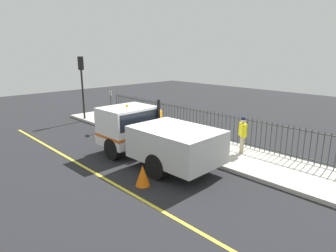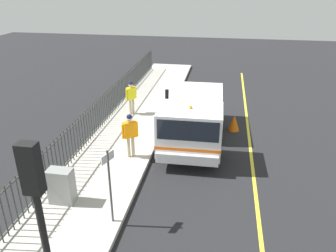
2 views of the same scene
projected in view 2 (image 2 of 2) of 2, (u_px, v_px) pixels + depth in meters
ground_plane at (197, 131)px, 15.26m from camera, size 51.51×51.51×0.00m
sidewalk_slab at (133, 125)px, 15.69m from camera, size 2.97×23.42×0.16m
lane_marking at (249, 134)px, 14.90m from camera, size 0.12×21.07×0.01m
work_truck at (193, 117)px, 13.59m from camera, size 2.44×5.85×2.48m
worker_standing at (130, 131)px, 12.35m from camera, size 0.54×0.46×1.73m
pedestrian_distant at (131, 94)px, 16.34m from camera, size 0.45×0.51×1.66m
iron_fence at (106, 107)px, 15.56m from camera, size 0.04×19.94×1.43m
traffic_light_near at (39, 210)px, 5.27m from camera, size 0.30×0.21×4.10m
utility_cabinet at (61, 186)px, 9.97m from camera, size 0.74×0.44×1.12m
traffic_cone at (234, 123)px, 15.18m from camera, size 0.52×0.52×0.74m
street_sign at (109, 178)px, 8.82m from camera, size 0.19×0.48×2.25m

